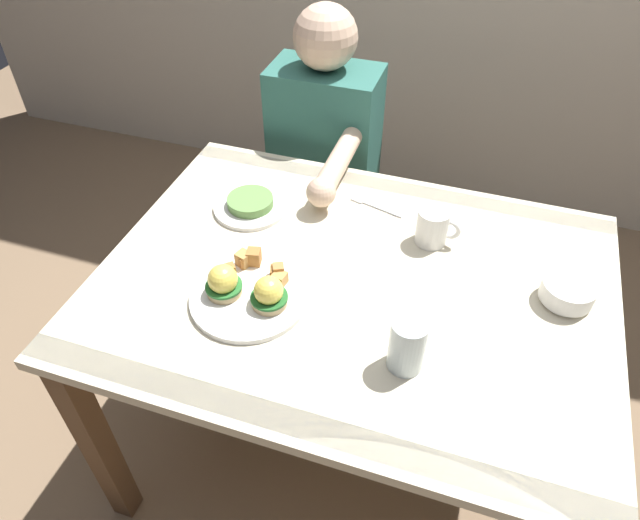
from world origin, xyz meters
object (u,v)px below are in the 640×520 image
at_px(eggs_benedict_plate, 248,290).
at_px(fork, 373,205).
at_px(fruit_bowl, 568,292).
at_px(diner_person, 323,159).
at_px(coffee_mug, 433,226).
at_px(side_plate, 251,205).
at_px(dining_table, 352,310).
at_px(water_glass_near, 407,346).

relative_size(eggs_benedict_plate, fork, 1.75).
distance_m(fruit_bowl, diner_person, 0.91).
relative_size(coffee_mug, fork, 0.72).
height_order(eggs_benedict_plate, fork, eggs_benedict_plate).
bearing_deg(diner_person, side_plate, -98.94).
bearing_deg(dining_table, fork, 95.32).
bearing_deg(fruit_bowl, coffee_mug, 161.41).
relative_size(dining_table, coffee_mug, 10.76).
height_order(coffee_mug, fork, coffee_mug).
distance_m(dining_table, fruit_bowl, 0.50).
bearing_deg(coffee_mug, water_glass_near, -87.39).
relative_size(eggs_benedict_plate, water_glass_near, 2.16).
xyz_separation_m(fruit_bowl, water_glass_near, (-0.31, -0.29, 0.03)).
relative_size(fruit_bowl, diner_person, 0.11).
relative_size(fork, diner_person, 0.14).
relative_size(eggs_benedict_plate, side_plate, 1.35).
height_order(dining_table, fork, fork).
bearing_deg(dining_table, water_glass_near, -50.57).
height_order(coffee_mug, diner_person, diner_person).
bearing_deg(fruit_bowl, dining_table, -169.58).
bearing_deg(coffee_mug, dining_table, -126.91).
xyz_separation_m(coffee_mug, diner_person, (-0.42, 0.40, -0.14)).
relative_size(dining_table, fruit_bowl, 10.00).
bearing_deg(coffee_mug, side_plate, -177.67).
distance_m(fruit_bowl, side_plate, 0.82).
distance_m(eggs_benedict_plate, water_glass_near, 0.38).
height_order(fork, water_glass_near, water_glass_near).
bearing_deg(water_glass_near, dining_table, 129.43).
distance_m(dining_table, eggs_benedict_plate, 0.28).
bearing_deg(side_plate, diner_person, 81.06).
distance_m(fork, side_plate, 0.33).
xyz_separation_m(eggs_benedict_plate, water_glass_near, (0.38, -0.07, 0.03)).
bearing_deg(side_plate, fork, 20.29).
bearing_deg(coffee_mug, diner_person, 136.20).
xyz_separation_m(fruit_bowl, diner_person, (-0.75, 0.51, -0.12)).
bearing_deg(coffee_mug, fork, 151.33).
xyz_separation_m(coffee_mug, fork, (-0.18, 0.10, -0.05)).
bearing_deg(side_plate, fruit_bowl, -6.30).
distance_m(dining_table, water_glass_near, 0.31).
xyz_separation_m(dining_table, eggs_benedict_plate, (-0.21, -0.13, 0.13)).
bearing_deg(fruit_bowl, diner_person, 145.50).
bearing_deg(diner_person, coffee_mug, -43.80).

